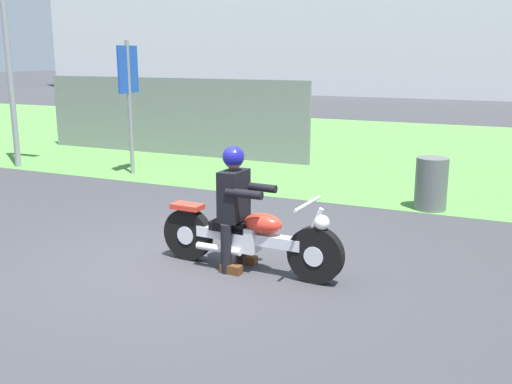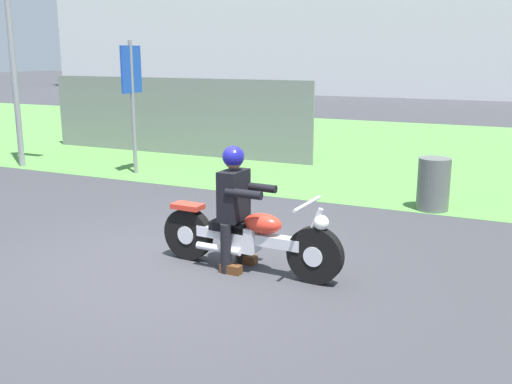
{
  "view_description": "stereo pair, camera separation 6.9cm",
  "coord_description": "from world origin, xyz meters",
  "px_view_note": "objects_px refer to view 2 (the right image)",
  "views": [
    {
      "loc": [
        3.41,
        -5.31,
        2.35
      ],
      "look_at": [
        0.74,
        0.47,
        0.85
      ],
      "focal_mm": 41.35,
      "sensor_mm": 36.0,
      "label": 1
    },
    {
      "loc": [
        3.47,
        -5.28,
        2.35
      ],
      "look_at": [
        0.74,
        0.47,
        0.85
      ],
      "focal_mm": 41.35,
      "sensor_mm": 36.0,
      "label": 2
    }
  ],
  "objects_px": {
    "streetlight_pole": "(12,3)",
    "trash_can": "(434,184)",
    "rider_lead": "(235,198)",
    "sign_banner": "(132,87)",
    "motorcycle_lead": "(249,238)"
  },
  "relations": [
    {
      "from": "rider_lead",
      "to": "trash_can",
      "type": "relative_size",
      "value": 1.71
    },
    {
      "from": "trash_can",
      "to": "sign_banner",
      "type": "relative_size",
      "value": 0.31
    },
    {
      "from": "rider_lead",
      "to": "streetlight_pole",
      "type": "height_order",
      "value": "streetlight_pole"
    },
    {
      "from": "rider_lead",
      "to": "trash_can",
      "type": "bearing_deg",
      "value": 68.46
    },
    {
      "from": "rider_lead",
      "to": "trash_can",
      "type": "xyz_separation_m",
      "value": [
        1.58,
        3.54,
        -0.4
      ]
    },
    {
      "from": "streetlight_pole",
      "to": "trash_can",
      "type": "xyz_separation_m",
      "value": [
        8.39,
        0.04,
        -2.93
      ]
    },
    {
      "from": "sign_banner",
      "to": "streetlight_pole",
      "type": "bearing_deg",
      "value": -170.61
    },
    {
      "from": "rider_lead",
      "to": "sign_banner",
      "type": "bearing_deg",
      "value": 140.08
    },
    {
      "from": "motorcycle_lead",
      "to": "streetlight_pole",
      "type": "xyz_separation_m",
      "value": [
        -6.98,
        3.51,
        2.96
      ]
    },
    {
      "from": "rider_lead",
      "to": "streetlight_pole",
      "type": "distance_m",
      "value": 8.06
    },
    {
      "from": "rider_lead",
      "to": "motorcycle_lead",
      "type": "bearing_deg",
      "value": -0.87
    },
    {
      "from": "motorcycle_lead",
      "to": "rider_lead",
      "type": "distance_m",
      "value": 0.46
    },
    {
      "from": "rider_lead",
      "to": "streetlight_pole",
      "type": "xyz_separation_m",
      "value": [
        -6.81,
        3.5,
        2.53
      ]
    },
    {
      "from": "motorcycle_lead",
      "to": "trash_can",
      "type": "xyz_separation_m",
      "value": [
        1.41,
        3.55,
        0.03
      ]
    },
    {
      "from": "motorcycle_lead",
      "to": "trash_can",
      "type": "distance_m",
      "value": 3.82
    }
  ]
}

